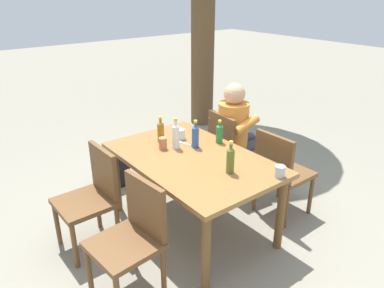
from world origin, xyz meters
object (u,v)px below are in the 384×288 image
object	(u,v)px
table_knife	(190,145)
bottle_blue	(195,136)
chair_far_right	(280,170)
cup_glass	(181,134)
chair_far_left	(230,146)
chair_near_right	(133,234)
person_in_white_shirt	(238,130)
cup_steel	(280,171)
bottle_green	(219,133)
backpack_by_near_side	(116,167)
bottle_amber	(161,131)
bottle_olive	(230,159)
bottle_clear	(176,135)
cup_terracotta	(163,143)
dining_table	(192,166)
chair_near_left	(93,194)

from	to	relation	value
table_knife	bottle_blue	bearing A→B (deg)	14.69
chair_far_right	cup_glass	xyz separation A→B (m)	(-0.72, -0.62, 0.29)
chair_far_left	bottle_blue	size ratio (longest dim) A/B	3.34
chair_near_right	table_knife	bearing A→B (deg)	120.54
person_in_white_shirt	cup_steel	xyz separation A→B (m)	(1.03, -0.58, 0.12)
cup_glass	chair_near_right	bearing A→B (deg)	-52.84
bottle_green	backpack_by_near_side	distance (m)	1.39
bottle_amber	cup_glass	world-z (taller)	bottle_amber
bottle_green	table_knife	distance (m)	0.30
cup_steel	bottle_olive	bearing A→B (deg)	-137.93
bottle_olive	bottle_amber	bearing A→B (deg)	-174.11
bottle_olive	bottle_clear	bearing A→B (deg)	-174.60
chair_far_left	cup_terracotta	bearing A→B (deg)	-86.39
person_in_white_shirt	cup_terracotta	size ratio (longest dim) A/B	10.98
chair_far_left	cup_glass	xyz separation A→B (m)	(-0.03, -0.62, 0.29)
chair_far_right	bottle_green	bearing A→B (deg)	-137.54
dining_table	cup_glass	xyz separation A→B (m)	(-0.38, 0.16, 0.14)
bottle_green	chair_far_left	bearing A→B (deg)	123.52
chair_far_right	cup_terracotta	size ratio (longest dim) A/B	8.10
cup_steel	backpack_by_near_side	xyz separation A→B (m)	(-1.89, -0.47, -0.58)
bottle_olive	chair_near_right	bearing A→B (deg)	-95.11
chair_near_left	bottle_amber	bearing A→B (deg)	97.11
chair_far_left	backpack_by_near_side	bearing A→B (deg)	-132.06
chair_near_left	table_knife	size ratio (longest dim) A/B	3.66
chair_near_right	person_in_white_shirt	world-z (taller)	person_in_white_shirt
bottle_olive	table_knife	world-z (taller)	bottle_olive
bottle_green	cup_steel	size ratio (longest dim) A/B	2.47
chair_far_left	person_in_white_shirt	world-z (taller)	person_in_white_shirt
backpack_by_near_side	cup_glass	bearing A→B (deg)	21.20
chair_near_left	cup_glass	size ratio (longest dim) A/B	8.91
bottle_amber	person_in_white_shirt	bearing A→B (deg)	84.08
bottle_clear	chair_near_left	bearing A→B (deg)	-97.87
chair_near_right	chair_far_right	world-z (taller)	same
chair_near_left	cup_steel	bearing A→B (deg)	46.70
person_in_white_shirt	table_knife	bearing A→B (deg)	-80.00
bottle_blue	cup_terracotta	xyz separation A→B (m)	(-0.15, -0.25, -0.06)
chair_near_right	backpack_by_near_side	size ratio (longest dim) A/B	2.14
dining_table	cup_steel	distance (m)	0.77
chair_far_right	bottle_green	xyz separation A→B (m)	(-0.43, -0.39, 0.33)
bottle_olive	table_knife	size ratio (longest dim) A/B	1.13
chair_far_left	chair_near_right	distance (m)	1.71
cup_glass	bottle_amber	bearing A→B (deg)	-106.45
bottle_olive	cup_steel	bearing A→B (deg)	42.07
chair_far_right	bottle_clear	distance (m)	1.04
cup_glass	backpack_by_near_side	bearing A→B (deg)	-158.80
chair_far_left	bottle_olive	bearing A→B (deg)	-43.76
chair_near_right	bottle_clear	distance (m)	1.03
bottle_amber	chair_far_right	bearing A→B (deg)	46.21
bottle_olive	bottle_green	bearing A→B (deg)	146.25
chair_near_right	cup_glass	world-z (taller)	chair_near_right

